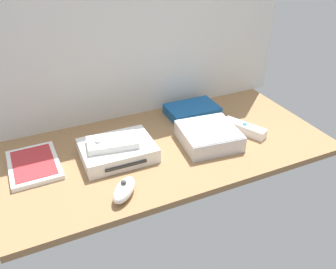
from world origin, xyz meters
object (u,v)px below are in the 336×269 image
at_px(network_router, 192,110).
at_px(remote_classic_pad, 113,143).
at_px(game_case, 34,165).
at_px(mini_computer, 209,136).
at_px(remote_nunchuk, 124,190).
at_px(game_console, 118,150).
at_px(remote_wand, 244,128).

distance_m(network_router, remote_classic_pad, 0.37).
relative_size(game_case, remote_classic_pad, 1.24).
bearing_deg(game_case, remote_classic_pad, -14.50).
relative_size(mini_computer, remote_nunchuk, 1.80).
xyz_separation_m(mini_computer, game_case, (-0.52, 0.10, -0.02)).
bearing_deg(game_case, game_console, -13.41).
bearing_deg(game_case, remote_wand, -8.92).
height_order(mini_computer, remote_wand, mini_computer).
xyz_separation_m(mini_computer, remote_nunchuk, (-0.32, -0.13, -0.01)).
relative_size(mini_computer, remote_wand, 1.26).
bearing_deg(remote_wand, remote_classic_pad, 149.52).
bearing_deg(remote_wand, remote_nunchuk, 170.87).
relative_size(network_router, remote_nunchuk, 1.74).
bearing_deg(mini_computer, network_router, 77.50).
bearing_deg(network_router, game_case, -170.27).
bearing_deg(network_router, mini_computer, -101.87).
bearing_deg(game_console, mini_computer, -8.46).
height_order(network_router, remote_wand, same).
bearing_deg(remote_wand, mini_computer, 156.99).
distance_m(remote_wand, remote_classic_pad, 0.44).
xyz_separation_m(remote_nunchuk, remote_classic_pad, (0.03, 0.17, 0.03)).
height_order(game_case, remote_nunchuk, remote_nunchuk).
bearing_deg(game_case, mini_computer, -11.66).
relative_size(game_case, remote_wand, 1.29).
relative_size(remote_wand, remote_nunchuk, 1.43).
bearing_deg(network_router, remote_classic_pad, -156.47).
xyz_separation_m(game_console, remote_classic_pad, (-0.01, -0.00, 0.03)).
distance_m(mini_computer, network_router, 0.19).
distance_m(mini_computer, game_case, 0.52).
bearing_deg(game_console, network_router, 24.36).
height_order(network_router, remote_nunchuk, remote_nunchuk).
bearing_deg(network_router, remote_wand, -61.12).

